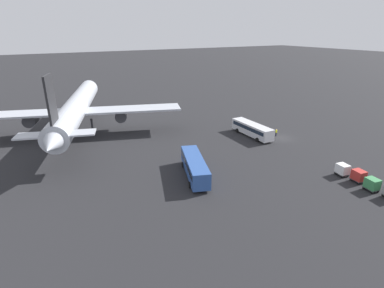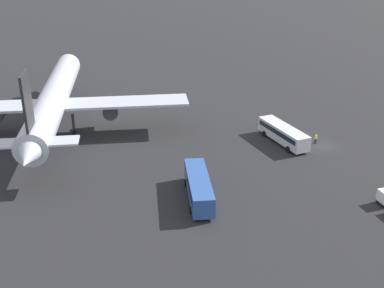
{
  "view_description": "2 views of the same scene",
  "coord_description": "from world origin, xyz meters",
  "px_view_note": "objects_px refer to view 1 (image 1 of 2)",
  "views": [
    {
      "loc": [
        -46.78,
        50.32,
        23.78
      ],
      "look_at": [
        1.72,
        23.08,
        2.23
      ],
      "focal_mm": 28.0,
      "sensor_mm": 36.0,
      "label": 1
    },
    {
      "loc": [
        -59.15,
        52.99,
        34.14
      ],
      "look_at": [
        0.72,
        24.82,
        4.82
      ],
      "focal_mm": 45.0,
      "sensor_mm": 36.0,
      "label": 2
    }
  ],
  "objects_px": {
    "worker_person": "(276,132)",
    "cargo_cart_red": "(359,175)",
    "airplane": "(77,108)",
    "shuttle_bus_near": "(252,129)",
    "cargo_cart_green": "(372,184)",
    "cargo_cart_white": "(342,169)",
    "shuttle_bus_far": "(195,166)"
  },
  "relations": [
    {
      "from": "shuttle_bus_near",
      "to": "cargo_cart_white",
      "type": "distance_m",
      "value": 23.45
    },
    {
      "from": "worker_person",
      "to": "shuttle_bus_near",
      "type": "bearing_deg",
      "value": 61.14
    },
    {
      "from": "worker_person",
      "to": "cargo_cart_red",
      "type": "distance_m",
      "value": 23.9
    },
    {
      "from": "cargo_cart_green",
      "to": "cargo_cart_white",
      "type": "height_order",
      "value": "same"
    },
    {
      "from": "worker_person",
      "to": "cargo_cart_white",
      "type": "height_order",
      "value": "cargo_cart_white"
    },
    {
      "from": "cargo_cart_green",
      "to": "cargo_cart_white",
      "type": "relative_size",
      "value": 1.0
    },
    {
      "from": "shuttle_bus_near",
      "to": "cargo_cart_white",
      "type": "height_order",
      "value": "shuttle_bus_near"
    },
    {
      "from": "shuttle_bus_far",
      "to": "worker_person",
      "type": "bearing_deg",
      "value": -53.39
    },
    {
      "from": "worker_person",
      "to": "cargo_cart_red",
      "type": "relative_size",
      "value": 0.78
    },
    {
      "from": "shuttle_bus_far",
      "to": "cargo_cart_green",
      "type": "relative_size",
      "value": 5.67
    },
    {
      "from": "shuttle_bus_far",
      "to": "airplane",
      "type": "bearing_deg",
      "value": 40.7
    },
    {
      "from": "shuttle_bus_far",
      "to": "cargo_cart_white",
      "type": "distance_m",
      "value": 25.43
    },
    {
      "from": "cargo_cart_white",
      "to": "shuttle_bus_far",
      "type": "bearing_deg",
      "value": 61.18
    },
    {
      "from": "shuttle_bus_far",
      "to": "cargo_cart_red",
      "type": "distance_m",
      "value": 27.07
    },
    {
      "from": "cargo_cart_red",
      "to": "cargo_cart_green",
      "type": "bearing_deg",
      "value": 162.89
    },
    {
      "from": "shuttle_bus_far",
      "to": "cargo_cart_white",
      "type": "height_order",
      "value": "shuttle_bus_far"
    },
    {
      "from": "cargo_cart_green",
      "to": "cargo_cart_red",
      "type": "xyz_separation_m",
      "value": [
        2.8,
        -0.86,
        0.0
      ]
    },
    {
      "from": "shuttle_bus_far",
      "to": "cargo_cart_green",
      "type": "bearing_deg",
      "value": -110.29
    },
    {
      "from": "shuttle_bus_near",
      "to": "cargo_cart_red",
      "type": "xyz_separation_m",
      "value": [
        -26.24,
        -0.56,
        -0.62
      ]
    },
    {
      "from": "airplane",
      "to": "shuttle_bus_near",
      "type": "bearing_deg",
      "value": -103.88
    },
    {
      "from": "shuttle_bus_near",
      "to": "cargo_cart_green",
      "type": "height_order",
      "value": "shuttle_bus_near"
    },
    {
      "from": "airplane",
      "to": "shuttle_bus_near",
      "type": "relative_size",
      "value": 4.51
    },
    {
      "from": "airplane",
      "to": "cargo_cart_green",
      "type": "bearing_deg",
      "value": -127.5
    },
    {
      "from": "shuttle_bus_far",
      "to": "cargo_cart_green",
      "type": "xyz_separation_m",
      "value": [
        -17.85,
        -21.63,
        -0.76
      ]
    },
    {
      "from": "cargo_cart_red",
      "to": "cargo_cart_white",
      "type": "relative_size",
      "value": 1.0
    },
    {
      "from": "shuttle_bus_far",
      "to": "shuttle_bus_near",
      "type": "bearing_deg",
      "value": -43.73
    },
    {
      "from": "airplane",
      "to": "cargo_cart_white",
      "type": "xyz_separation_m",
      "value": [
        -45.47,
        -35.32,
        -5.14
      ]
    },
    {
      "from": "airplane",
      "to": "cargo_cart_red",
      "type": "distance_m",
      "value": 60.16
    },
    {
      "from": "shuttle_bus_near",
      "to": "worker_person",
      "type": "height_order",
      "value": "shuttle_bus_near"
    },
    {
      "from": "airplane",
      "to": "shuttle_bus_near",
      "type": "height_order",
      "value": "airplane"
    },
    {
      "from": "worker_person",
      "to": "cargo_cart_red",
      "type": "xyz_separation_m",
      "value": [
        -23.48,
        4.45,
        0.32
      ]
    },
    {
      "from": "airplane",
      "to": "cargo_cart_white",
      "type": "bearing_deg",
      "value": -123.84
    }
  ]
}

